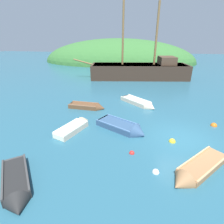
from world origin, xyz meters
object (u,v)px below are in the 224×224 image
object	(u,v)px
rowboat_portside	(140,104)
buoy_red	(132,153)
buoy_orange	(214,126)
rowboat_far	(196,171)
buoy_yellow	(172,142)
rowboat_outer_left	(125,128)
buoy_white	(156,172)
sailing_ship	(140,73)
rowboat_center	(76,127)
rowboat_outer_right	(89,107)
rowboat_near_dock	(16,186)

from	to	relation	value
rowboat_portside	buoy_red	xyz separation A→B (m)	(-0.33, -7.54, -0.11)
buoy_red	buoy_orange	distance (m)	6.97
rowboat_far	buoy_yellow	size ratio (longest dim) A/B	8.62
rowboat_outer_left	buoy_orange	xyz separation A→B (m)	(6.22, 1.67, -0.13)
buoy_orange	buoy_white	xyz separation A→B (m)	(-4.39, -5.46, 0.00)
buoy_white	rowboat_outer_left	bearing A→B (deg)	115.81
sailing_ship	rowboat_center	bearing A→B (deg)	68.10
buoy_white	rowboat_portside	bearing A→B (deg)	95.61
rowboat_outer_right	buoy_red	size ratio (longest dim) A/B	10.86
buoy_yellow	buoy_white	world-z (taller)	buoy_yellow
rowboat_center	buoy_white	distance (m)	6.20
buoy_white	buoy_red	bearing A→B (deg)	132.74
rowboat_outer_right	rowboat_portside	xyz separation A→B (m)	(4.48, 1.61, -0.00)
rowboat_near_dock	rowboat_outer_left	bearing A→B (deg)	106.77
rowboat_outer_left	rowboat_center	world-z (taller)	rowboat_outer_left
rowboat_outer_right	buoy_white	bearing A→B (deg)	-49.74
rowboat_center	rowboat_far	bearing A→B (deg)	-94.09
rowboat_portside	buoy_white	distance (m)	8.88
rowboat_near_dock	buoy_white	size ratio (longest dim) A/B	9.52
rowboat_outer_left	buoy_yellow	size ratio (longest dim) A/B	9.39
buoy_red	buoy_white	size ratio (longest dim) A/B	0.89
rowboat_outer_left	rowboat_near_dock	bearing A→B (deg)	-96.50
rowboat_far	buoy_yellow	distance (m)	2.65
rowboat_outer_left	rowboat_far	world-z (taller)	rowboat_outer_left
buoy_orange	buoy_white	bearing A→B (deg)	-128.79
rowboat_outer_right	buoy_orange	size ratio (longest dim) A/B	7.44
rowboat_far	buoy_yellow	bearing A→B (deg)	-120.94
buoy_yellow	rowboat_outer_left	bearing A→B (deg)	162.32
rowboat_far	buoy_orange	world-z (taller)	rowboat_far
sailing_ship	rowboat_portside	world-z (taller)	sailing_ship
rowboat_outer_left	buoy_red	size ratio (longest dim) A/B	12.47
sailing_ship	buoy_red	distance (m)	18.78
rowboat_outer_left	rowboat_center	xyz separation A→B (m)	(-3.33, -0.37, -0.01)
rowboat_near_dock	rowboat_portside	bearing A→B (deg)	117.02
buoy_yellow	buoy_white	xyz separation A→B (m)	(-1.15, -2.84, 0.00)
sailing_ship	rowboat_far	world-z (taller)	sailing_ship
sailing_ship	rowboat_outer_left	world-z (taller)	sailing_ship
buoy_red	rowboat_outer_right	bearing A→B (deg)	124.98
rowboat_outer_left	rowboat_outer_right	bearing A→B (deg)	164.20
sailing_ship	rowboat_far	distance (m)	20.01
buoy_orange	buoy_yellow	distance (m)	4.17
rowboat_near_dock	buoy_red	size ratio (longest dim) A/B	10.68
rowboat_outer_right	rowboat_far	bearing A→B (deg)	-40.21
rowboat_portside	rowboat_near_dock	distance (m)	11.83
rowboat_portside	buoy_yellow	world-z (taller)	rowboat_portside
rowboat_portside	rowboat_near_dock	bearing A→B (deg)	-72.38
rowboat_near_dock	buoy_orange	size ratio (longest dim) A/B	7.32
sailing_ship	rowboat_portside	size ratio (longest dim) A/B	4.71
rowboat_outer_right	rowboat_center	distance (m)	3.81
rowboat_outer_left	rowboat_far	size ratio (longest dim) A/B	1.09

